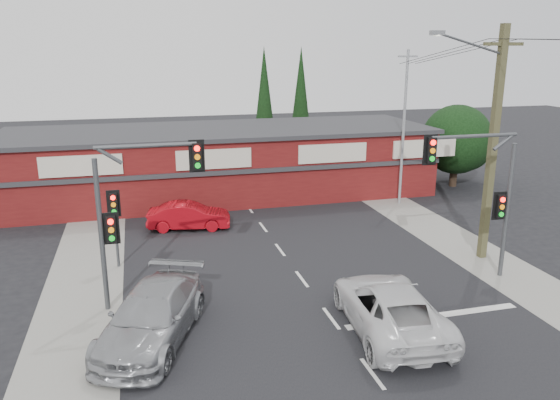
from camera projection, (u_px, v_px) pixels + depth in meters
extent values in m
plane|color=black|center=(324.00, 309.00, 19.56)|extent=(120.00, 120.00, 0.00)
cube|color=black|center=(287.00, 259.00, 24.21)|extent=(14.00, 70.00, 0.01)
cube|color=gray|center=(85.00, 279.00, 22.11)|extent=(3.00, 70.00, 0.02)
cube|color=gray|center=(456.00, 242.00, 26.31)|extent=(3.00, 70.00, 0.02)
cube|color=silver|center=(433.00, 316.00, 19.02)|extent=(6.50, 0.35, 0.01)
imported|color=silver|center=(390.00, 307.00, 17.94)|extent=(3.29, 6.11, 1.63)
imported|color=#A0A3A5|center=(152.00, 316.00, 17.29)|extent=(4.34, 6.23, 1.68)
imported|color=#AB0A14|center=(189.00, 216.00, 28.14)|extent=(4.39, 2.17, 1.38)
cube|color=silver|center=(372.00, 373.00, 15.65)|extent=(0.12, 1.60, 0.01)
cube|color=silver|center=(331.00, 318.00, 18.87)|extent=(0.12, 1.60, 0.01)
cube|color=silver|center=(302.00, 279.00, 22.08)|extent=(0.12, 1.60, 0.01)
cube|color=silver|center=(280.00, 250.00, 25.30)|extent=(0.12, 1.60, 0.01)
cube|color=silver|center=(263.00, 227.00, 28.51)|extent=(0.12, 1.60, 0.01)
cube|color=silver|center=(250.00, 209.00, 31.73)|extent=(0.12, 1.60, 0.01)
cube|color=silver|center=(239.00, 194.00, 34.94)|extent=(0.12, 1.60, 0.01)
cube|color=silver|center=(230.00, 182.00, 38.16)|extent=(0.12, 1.60, 0.01)
cube|color=silver|center=(222.00, 172.00, 41.37)|extent=(0.12, 1.60, 0.01)
cube|color=silver|center=(215.00, 163.00, 44.59)|extent=(0.12, 1.60, 0.01)
cube|color=#551111|center=(221.00, 163.00, 34.61)|extent=(26.00, 8.00, 4.00)
cube|color=#2D2D30|center=(220.00, 130.00, 34.05)|extent=(26.40, 8.40, 0.25)
cube|color=beige|center=(81.00, 166.00, 28.57)|extent=(4.20, 0.12, 1.10)
cube|color=beige|center=(214.00, 159.00, 30.30)|extent=(4.20, 0.12, 1.10)
cube|color=beige|center=(333.00, 153.00, 32.03)|extent=(4.20, 0.12, 1.10)
cube|color=beige|center=(425.00, 148.00, 33.51)|extent=(4.20, 0.12, 1.10)
cube|color=#2D2D30|center=(232.00, 172.00, 30.71)|extent=(26.00, 0.15, 0.25)
cylinder|color=#2D2116|center=(454.00, 173.00, 36.87)|extent=(0.50, 0.50, 1.80)
sphere|color=black|center=(456.00, 139.00, 36.26)|extent=(4.60, 4.60, 4.60)
sphere|color=black|center=(467.00, 146.00, 37.75)|extent=(3.40, 3.40, 3.40)
sphere|color=black|center=(427.00, 150.00, 37.48)|extent=(2.80, 2.80, 2.80)
cylinder|color=#2D2116|center=(265.00, 155.00, 42.51)|extent=(0.24, 0.24, 2.00)
cone|color=black|center=(264.00, 97.00, 41.31)|extent=(1.80, 1.80, 7.50)
cylinder|color=#2D2116|center=(300.00, 149.00, 45.24)|extent=(0.24, 0.24, 2.00)
cone|color=black|center=(301.00, 94.00, 44.03)|extent=(1.80, 1.80, 7.50)
cylinder|color=#47494C|center=(101.00, 237.00, 18.83)|extent=(0.18, 0.18, 5.50)
cylinder|color=#47494C|center=(146.00, 146.00, 18.42)|extent=(3.40, 0.14, 0.14)
cylinder|color=#47494C|center=(110.00, 156.00, 18.21)|extent=(0.82, 0.14, 0.63)
cube|color=black|center=(197.00, 156.00, 18.96)|extent=(0.32, 0.22, 0.95)
cube|color=black|center=(197.00, 156.00, 19.03)|extent=(0.55, 0.04, 1.15)
cylinder|color=#FF0C07|center=(197.00, 148.00, 18.76)|extent=(0.20, 0.06, 0.20)
cylinder|color=orange|center=(197.00, 157.00, 18.84)|extent=(0.20, 0.06, 0.20)
cylinder|color=#0CE526|center=(198.00, 166.00, 18.92)|extent=(0.20, 0.06, 0.20)
cube|color=black|center=(111.00, 229.00, 18.85)|extent=(0.32, 0.22, 0.95)
cube|color=black|center=(111.00, 228.00, 18.92)|extent=(0.55, 0.04, 1.15)
cylinder|color=#FF0C07|center=(110.00, 222.00, 18.65)|extent=(0.20, 0.06, 0.20)
cylinder|color=orange|center=(111.00, 230.00, 18.73)|extent=(0.20, 0.06, 0.20)
cylinder|color=#0CE526|center=(112.00, 238.00, 18.81)|extent=(0.20, 0.06, 0.20)
cylinder|color=#47494C|center=(507.00, 212.00, 21.73)|extent=(0.18, 0.18, 5.50)
cylinder|color=#47494C|center=(475.00, 136.00, 20.46)|extent=(3.60, 0.14, 0.14)
cylinder|color=#47494C|center=(503.00, 143.00, 20.85)|extent=(0.82, 0.14, 0.63)
cube|color=black|center=(431.00, 150.00, 20.13)|extent=(0.32, 0.22, 0.95)
cube|color=black|center=(430.00, 150.00, 20.20)|extent=(0.55, 0.04, 1.15)
cylinder|color=#FF0C07|center=(433.00, 143.00, 19.93)|extent=(0.20, 0.06, 0.20)
cylinder|color=orange|center=(433.00, 151.00, 20.01)|extent=(0.20, 0.06, 0.20)
cylinder|color=#0CE526|center=(432.00, 159.00, 20.09)|extent=(0.20, 0.06, 0.20)
cube|color=black|center=(500.00, 206.00, 21.58)|extent=(0.32, 0.22, 0.95)
cube|color=black|center=(499.00, 206.00, 21.64)|extent=(0.55, 0.04, 1.15)
cylinder|color=#FF0C07|center=(503.00, 200.00, 21.38)|extent=(0.20, 0.06, 0.20)
cylinder|color=orange|center=(502.00, 207.00, 21.46)|extent=(0.20, 0.06, 0.20)
cylinder|color=#0CE526|center=(501.00, 214.00, 21.54)|extent=(0.20, 0.06, 0.20)
cylinder|color=#47494C|center=(116.00, 234.00, 22.97)|extent=(0.12, 0.12, 3.00)
cube|color=black|center=(114.00, 204.00, 22.62)|extent=(0.32, 0.22, 0.95)
cube|color=black|center=(114.00, 203.00, 22.68)|extent=(0.55, 0.04, 1.15)
cylinder|color=#FF0C07|center=(113.00, 198.00, 22.42)|extent=(0.20, 0.06, 0.20)
cylinder|color=orange|center=(113.00, 205.00, 22.50)|extent=(0.20, 0.06, 0.20)
cylinder|color=#0CE526|center=(114.00, 212.00, 22.58)|extent=(0.20, 0.06, 0.20)
cube|color=brown|center=(493.00, 147.00, 23.12)|extent=(0.30, 0.30, 10.00)
cube|color=brown|center=(504.00, 44.00, 21.99)|extent=(1.80, 0.14, 0.14)
cylinder|color=#47494C|center=(471.00, 44.00, 21.46)|extent=(3.23, 0.39, 0.89)
cube|color=slate|center=(437.00, 33.00, 20.82)|extent=(0.55, 0.25, 0.18)
cylinder|color=silver|center=(437.00, 36.00, 20.84)|extent=(0.28, 0.28, 0.05)
cylinder|color=gray|center=(404.00, 129.00, 31.76)|extent=(0.16, 0.16, 9.00)
cube|color=gray|center=(408.00, 56.00, 30.66)|extent=(1.20, 0.10, 0.10)
cylinder|color=black|center=(437.00, 53.00, 26.21)|extent=(0.73, 9.01, 1.22)
cylinder|color=black|center=(448.00, 53.00, 26.35)|extent=(0.52, 9.00, 1.22)
cylinder|color=black|center=(459.00, 53.00, 26.50)|extent=(0.31, 9.00, 1.22)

